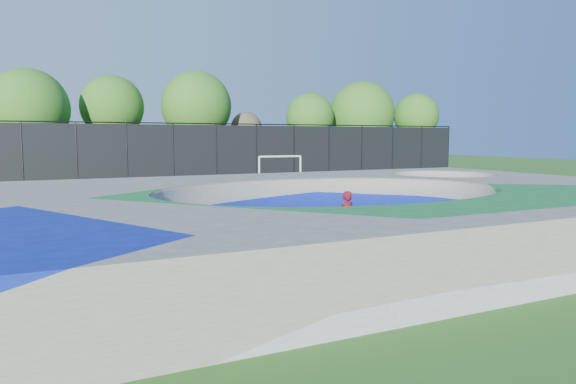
# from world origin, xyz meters

# --- Properties ---
(ground) EXTENTS (120.00, 120.00, 0.00)m
(ground) POSITION_xyz_m (0.00, 0.00, 0.00)
(ground) COLOR #295D19
(ground) RESTS_ON ground
(skate_deck) EXTENTS (22.00, 14.00, 1.50)m
(skate_deck) POSITION_xyz_m (0.00, 0.00, 0.75)
(skate_deck) COLOR gray
(skate_deck) RESTS_ON ground
(skater) EXTENTS (0.60, 0.43, 1.54)m
(skater) POSITION_xyz_m (-0.36, -1.28, 0.77)
(skater) COLOR red
(skater) RESTS_ON ground
(skateboard) EXTENTS (0.80, 0.32, 0.05)m
(skateboard) POSITION_xyz_m (-0.36, -1.28, 0.03)
(skateboard) COLOR black
(skateboard) RESTS_ON ground
(soccer_goal) EXTENTS (2.94, 0.12, 1.94)m
(soccer_goal) POSITION_xyz_m (5.36, 15.54, 1.34)
(soccer_goal) COLOR silver
(soccer_goal) RESTS_ON ground
(fence) EXTENTS (48.09, 0.09, 4.04)m
(fence) POSITION_xyz_m (0.00, 21.00, 2.10)
(fence) COLOR black
(fence) RESTS_ON ground
(treeline) EXTENTS (52.99, 7.54, 8.17)m
(treeline) POSITION_xyz_m (-2.40, 26.14, 4.96)
(treeline) COLOR #423421
(treeline) RESTS_ON ground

